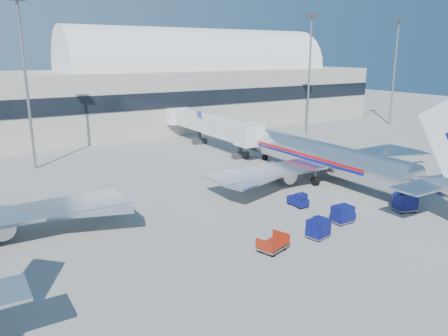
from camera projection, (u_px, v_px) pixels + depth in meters
ground at (286, 204)px, 46.22m from camera, size 260.00×260.00×0.00m
terminal at (44, 97)px, 83.39m from camera, size 170.00×28.15×21.00m
airliner_main at (326, 158)px, 54.27m from camera, size 32.00×37.26×12.07m
jetbridge_near at (205, 123)px, 74.42m from camera, size 4.40×27.50×6.25m
mast_west at (23, 59)px, 56.93m from camera, size 2.00×1.20×22.60m
mast_east at (310, 57)px, 82.41m from camera, size 2.00×1.20×22.60m
mast_far_east at (396, 57)px, 95.14m from camera, size 2.00×1.20×22.60m
barrier_near at (383, 173)px, 56.92m from camera, size 3.00×0.55×0.90m
barrier_mid at (400, 169)px, 58.60m from camera, size 3.00×0.55×0.90m
barrier_far at (415, 166)px, 60.28m from camera, size 3.00×0.55×0.90m
tug_lead at (344, 215)px, 41.46m from camera, size 2.03×1.02×1.32m
tug_right at (410, 190)px, 49.24m from camera, size 2.29×1.61×1.35m
tug_left at (298, 200)px, 45.51m from camera, size 1.16×2.30×1.50m
cart_train_a at (342, 214)px, 40.95m from camera, size 1.92×1.47×1.68m
cart_train_b at (318, 228)px, 37.74m from camera, size 2.26×2.03×1.63m
cart_train_c at (318, 228)px, 37.66m from camera, size 2.16×1.81×1.68m
cart_solo_near at (405, 202)px, 44.01m from camera, size 2.46×2.14×1.82m
cart_solo_far at (422, 184)px, 50.42m from camera, size 2.02×1.66×1.62m
cart_open_red at (273, 246)px, 35.19m from camera, size 2.84×2.36×0.65m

